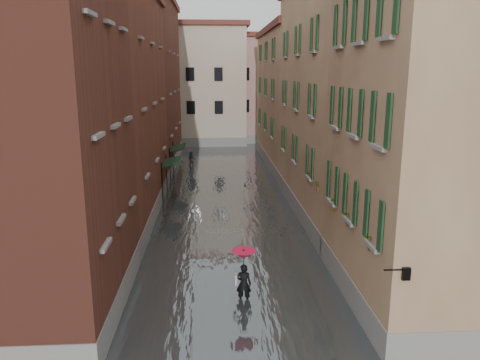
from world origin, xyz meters
name	(u,v)px	position (x,y,z in m)	size (l,w,h in m)	color
ground	(234,282)	(0.00, 0.00, 0.00)	(120.00, 120.00, 0.00)	#57575A
floodwater	(225,196)	(0.00, 13.00, 0.10)	(10.00, 60.00, 0.20)	#4E5456
building_left_near	(19,129)	(-7.00, -2.00, 6.50)	(6.00, 8.00, 13.00)	brown
building_left_mid	(99,109)	(-7.00, 9.00, 6.25)	(6.00, 14.00, 12.50)	brown
building_left_far	(139,87)	(-7.00, 24.00, 7.00)	(6.00, 16.00, 14.00)	brown
building_right_near	(440,148)	(7.00, -2.00, 5.75)	(6.00, 8.00, 11.50)	#8D6749
building_right_mid	(349,104)	(7.00, 9.00, 6.50)	(6.00, 14.00, 13.00)	tan
building_right_far	(300,101)	(7.00, 24.00, 5.75)	(6.00, 16.00, 11.50)	#8D6749
building_end_cream	(192,87)	(-3.00, 38.00, 6.50)	(12.00, 9.00, 13.00)	#B8A792
building_end_pink	(267,91)	(6.00, 40.00, 6.00)	(10.00, 9.00, 12.00)	#A67A75
awning_near	(171,163)	(-3.48, 12.76, 2.47)	(1.09, 3.13, 2.80)	black
awning_far	(177,149)	(-3.48, 18.57, 2.47)	(1.09, 3.17, 2.80)	black
wall_lantern	(405,273)	(4.33, -6.00, 3.01)	(0.71, 0.22, 0.35)	black
window_planters	(335,194)	(4.12, 0.48, 3.51)	(0.59, 10.06, 0.84)	maroon
pedestrian_main	(244,271)	(0.26, -1.77, 1.26)	(0.92, 0.92, 2.06)	black
pedestrian_far	(192,160)	(-2.61, 23.19, 0.73)	(0.71, 0.55, 1.46)	black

